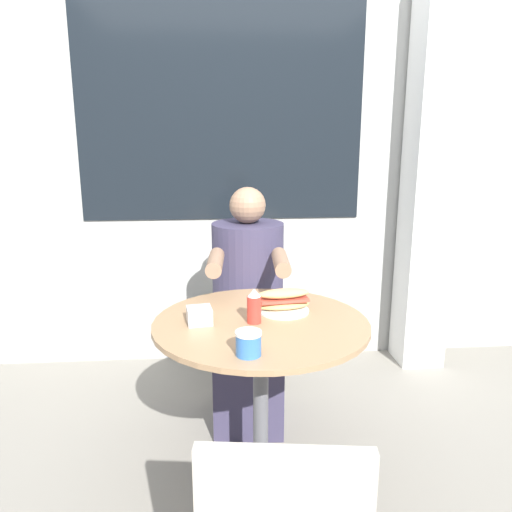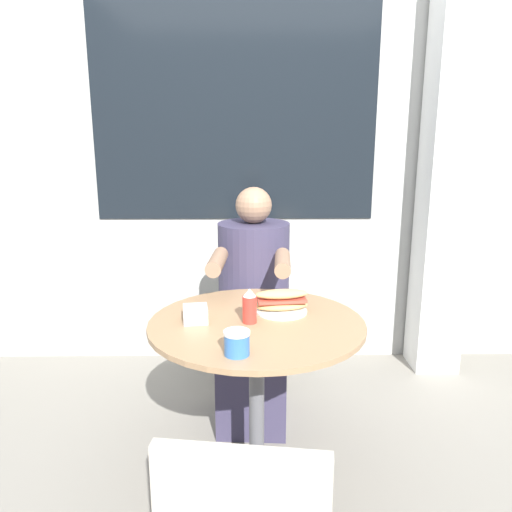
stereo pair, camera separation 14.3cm
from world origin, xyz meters
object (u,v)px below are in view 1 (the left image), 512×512
at_px(diner_chair, 245,300).
at_px(seated_diner, 248,322).
at_px(cafe_table, 261,369).
at_px(sandwich_on_plate, 284,302).
at_px(drink_cup, 248,343).
at_px(condiment_bottle, 254,306).

relative_size(diner_chair, seated_diner, 0.72).
bearing_deg(cafe_table, sandwich_on_plate, 45.63).
xyz_separation_m(seated_diner, drink_cup, (-0.06, -0.90, 0.28)).
bearing_deg(seated_diner, diner_chair, -87.78).
xyz_separation_m(diner_chair, condiment_bottle, (-0.03, -0.96, 0.30)).
bearing_deg(diner_chair, condiment_bottle, 91.95).
bearing_deg(condiment_bottle, diner_chair, 88.44).
relative_size(diner_chair, sandwich_on_plate, 3.99).
bearing_deg(drink_cup, diner_chair, 86.93).
relative_size(cafe_table, drink_cup, 9.56).
height_order(diner_chair, sandwich_on_plate, diner_chair).
bearing_deg(drink_cup, condiment_bottle, 81.80).
relative_size(drink_cup, condiment_bottle, 0.65).
relative_size(diner_chair, condiment_bottle, 6.55).
bearing_deg(cafe_table, drink_cup, -102.93).
relative_size(seated_diner, condiment_bottle, 9.04).
bearing_deg(diner_chair, seated_diner, 92.22).
xyz_separation_m(seated_diner, sandwich_on_plate, (0.11, -0.50, 0.28)).
xyz_separation_m(sandwich_on_plate, condiment_bottle, (-0.13, -0.11, 0.02)).
height_order(diner_chair, drink_cup, diner_chair).
distance_m(cafe_table, drink_cup, 0.38).
distance_m(seated_diner, drink_cup, 0.94).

